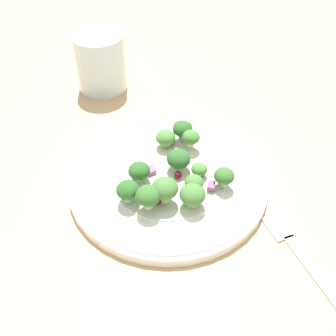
{
  "coord_description": "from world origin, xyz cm",
  "views": [
    {
      "loc": [
        13.72,
        -31.61,
        36.94
      ],
      "look_at": [
        -0.7,
        1.32,
        2.7
      ],
      "focal_mm": 44.5,
      "sensor_mm": 36.0,
      "label": 1
    }
  ],
  "objects": [
    {
      "name": "broccoli_floret_7",
      "position": [
        3.13,
        -0.33,
        2.92
      ],
      "size": [
        2.25,
        2.25,
        2.27
      ],
      "color": "#9EC684",
      "rests_on": "plate"
    },
    {
      "name": "plate",
      "position": [
        -0.7,
        1.32,
        0.86
      ],
      "size": [
        24.21,
        24.21,
        1.7
      ],
      "color": "white",
      "rests_on": "ground_plane"
    },
    {
      "name": "onion_bit_1",
      "position": [
        4.82,
        1.29,
        1.98
      ],
      "size": [
        1.08,
        1.35,
        0.57
      ],
      "primitive_type": "cube",
      "rotation": [
        0.0,
        0.0,
        0.21
      ],
      "color": "#934C84",
      "rests_on": "plate"
    },
    {
      "name": "cranberry_2",
      "position": [
        -0.25,
        -3.21,
        1.86
      ],
      "size": [
        0.99,
        0.99,
        0.99
      ],
      "primitive_type": "sphere",
      "color": "maroon",
      "rests_on": "plate"
    },
    {
      "name": "broccoli_floret_0",
      "position": [
        -3.16,
        6.18,
        2.84
      ],
      "size": [
        2.56,
        2.56,
        2.59
      ],
      "color": "#8EB77A",
      "rests_on": "plate"
    },
    {
      "name": "cranberry_1",
      "position": [
        2.99,
        2.51,
        1.6
      ],
      "size": [
        0.76,
        0.76,
        0.76
      ],
      "primitive_type": "sphere",
      "color": "maroon",
      "rests_on": "plate"
    },
    {
      "name": "broccoli_floret_10",
      "position": [
        3.71,
        -2.03,
        3.16
      ],
      "size": [
        2.92,
        2.92,
        2.95
      ],
      "color": "#8EB77A",
      "rests_on": "plate"
    },
    {
      "name": "dressing_pool",
      "position": [
        -0.7,
        1.32,
        1.3
      ],
      "size": [
        14.04,
        14.04,
        0.2
      ],
      "primitive_type": "cylinder",
      "color": "white",
      "rests_on": "plate"
    },
    {
      "name": "onion_bit_3",
      "position": [
        5.72,
        3.36,
        1.7
      ],
      "size": [
        1.39,
        1.24,
        0.3
      ],
      "primitive_type": "cube",
      "rotation": [
        0.0,
        0.0,
        0.16
      ],
      "color": "#843D75",
      "rests_on": "plate"
    },
    {
      "name": "broccoli_floret_9",
      "position": [
        5.97,
        2.32,
        3.05
      ],
      "size": [
        2.4,
        2.4,
        2.43
      ],
      "color": "#ADD18E",
      "rests_on": "plate"
    },
    {
      "name": "ground_plane",
      "position": [
        0.0,
        0.0,
        -1.0
      ],
      "size": [
        180.0,
        180.0,
        2.0
      ],
      "primitive_type": "cube",
      "color": "tan"
    },
    {
      "name": "broccoli_floret_6",
      "position": [
        0.43,
        7.01,
        3.35
      ],
      "size": [
        2.28,
        2.28,
        2.31
      ],
      "color": "#ADD18E",
      "rests_on": "plate"
    },
    {
      "name": "onion_bit_0",
      "position": [
        -0.57,
        -0.47,
        1.65
      ],
      "size": [
        1.6,
        1.48,
        0.48
      ],
      "primitive_type": "cube",
      "rotation": [
        0.0,
        0.0,
        2.22
      ],
      "color": "#A35B93",
      "rests_on": "plate"
    },
    {
      "name": "water_glass",
      "position": [
        -19.03,
        17.21,
        4.45
      ],
      "size": [
        7.74,
        7.74,
        8.91
      ],
      "primitive_type": "cylinder",
      "color": "silver",
      "rests_on": "ground_plane"
    },
    {
      "name": "broccoli_floret_11",
      "position": [
        -0.53,
        -4.48,
        3.59
      ],
      "size": [
        2.77,
        2.77,
        2.81
      ],
      "color": "#9EC684",
      "rests_on": "plate"
    },
    {
      "name": "broccoli_floret_8",
      "position": [
        -1.74,
        8.43,
        3.14
      ],
      "size": [
        2.63,
        2.63,
        2.67
      ],
      "color": "#9EC684",
      "rests_on": "plate"
    },
    {
      "name": "onion_bit_4",
      "position": [
        -2.8,
        7.11,
        1.56
      ],
      "size": [
        0.9,
        0.88,
        0.41
      ],
      "primitive_type": "cube",
      "rotation": [
        0.0,
        0.0,
        1.59
      ],
      "color": "#843D75",
      "rests_on": "plate"
    },
    {
      "name": "broccoli_floret_2",
      "position": [
        0.72,
        -2.79,
        3.65
      ],
      "size": [
        2.98,
        2.98,
        3.02
      ],
      "color": "#9EC684",
      "rests_on": "plate"
    },
    {
      "name": "cranberry_0",
      "position": [
        0.59,
        1.32,
        2.02
      ],
      "size": [
        0.92,
        0.92,
        0.92
      ],
      "primitive_type": "sphere",
      "color": "#4C0A14",
      "rests_on": "plate"
    },
    {
      "name": "broccoli_floret_4",
      "position": [
        -3.48,
        -0.78,
        2.94
      ],
      "size": [
        2.6,
        2.6,
        2.64
      ],
      "color": "#ADD18E",
      "rests_on": "plate"
    },
    {
      "name": "fork",
      "position": [
        17.81,
        -4.04,
        0.25
      ],
      "size": [
        14.54,
        14.31,
        0.5
      ],
      "color": "silver",
      "rests_on": "ground_plane"
    },
    {
      "name": "broccoli_floret_1",
      "position": [
        0.3,
        2.89,
        3.04
      ],
      "size": [
        2.9,
        2.9,
        2.93
      ],
      "color": "#9EC684",
      "rests_on": "plate"
    },
    {
      "name": "broccoli_floret_5",
      "position": [
        -3.16,
        -4.27,
        3.18
      ],
      "size": [
        2.63,
        2.63,
        2.66
      ],
      "color": "#9EC684",
      "rests_on": "plate"
    },
    {
      "name": "onion_bit_2",
      "position": [
        -2.95,
        0.96,
        1.77
      ],
      "size": [
        1.71,
        1.71,
        0.51
      ],
      "primitive_type": "cube",
      "rotation": [
        0.0,
        0.0,
        2.48
      ],
      "color": "#A35B93",
      "rests_on": "plate"
    },
    {
      "name": "broccoli_floret_3",
      "position": [
        2.72,
        2.83,
        2.43
      ],
      "size": [
        1.94,
        1.94,
        1.97
      ],
      "color": "#8EB77A",
      "rests_on": "plate"
    }
  ]
}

